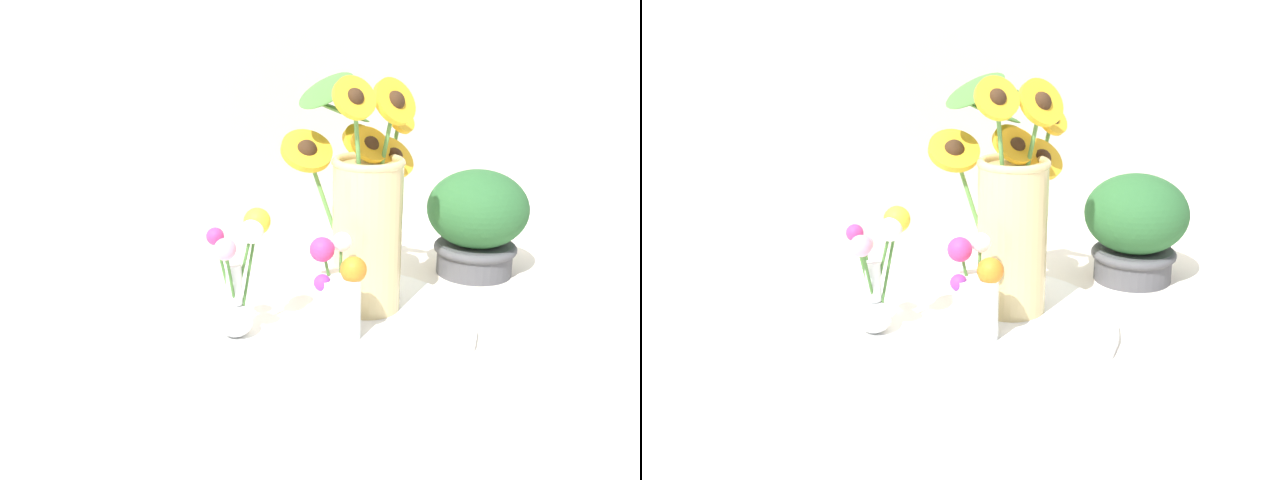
# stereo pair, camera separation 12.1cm
# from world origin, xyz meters

# --- Properties ---
(ground_plane) EXTENTS (6.00, 6.00, 0.00)m
(ground_plane) POSITION_xyz_m (0.00, 0.00, 0.00)
(ground_plane) COLOR silver
(serving_tray) EXTENTS (0.52, 0.52, 0.02)m
(serving_tray) POSITION_xyz_m (-0.04, 0.06, 0.01)
(serving_tray) COLOR white
(serving_tray) RESTS_ON ground_plane
(mason_jar_sunflowers) EXTENTS (0.26, 0.19, 0.40)m
(mason_jar_sunflowers) POSITION_xyz_m (0.06, 0.07, 0.18)
(mason_jar_sunflowers) COLOR #D1B77A
(mason_jar_sunflowers) RESTS_ON serving_tray
(vase_small_center) EXTENTS (0.08, 0.08, 0.17)m
(vase_small_center) POSITION_xyz_m (-0.06, -0.01, 0.09)
(vase_small_center) COLOR white
(vase_small_center) RESTS_ON serving_tray
(vase_bulb_right) EXTENTS (0.11, 0.08, 0.21)m
(vase_bulb_right) POSITION_xyz_m (-0.18, 0.08, 0.12)
(vase_bulb_right) COLOR white
(vase_bulb_right) RESTS_ON serving_tray
(potted_plant) EXTENTS (0.20, 0.20, 0.21)m
(potted_plant) POSITION_xyz_m (0.36, 0.09, 0.11)
(potted_plant) COLOR #4C4C51
(potted_plant) RESTS_ON ground_plane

